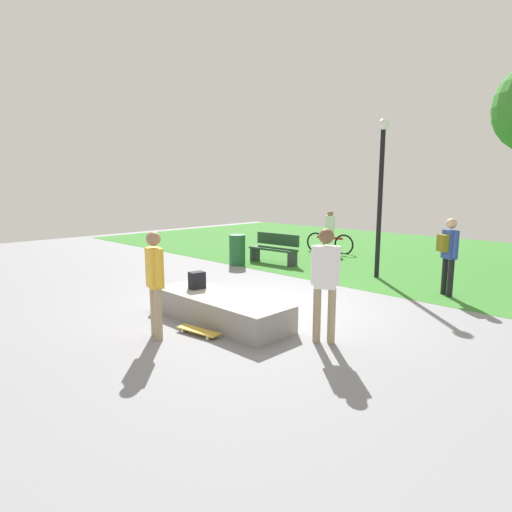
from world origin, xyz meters
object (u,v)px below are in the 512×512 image
object	(u,v)px
concrete_ledge	(219,308)
skater_performing_trick	(155,277)
skateboard_by_ledge	(198,331)
lamp_post	(381,183)
backpack_on_ledge	(197,280)
pedestrian_with_backpack	(448,250)
trash_bin	(237,250)
park_bench_by_oak	(275,248)
skater_watching	(325,276)
cyclist_on_bicycle	(330,235)

from	to	relation	value
concrete_ledge	skater_performing_trick	size ratio (longest dim) A/B	1.67
skateboard_by_ledge	lamp_post	xyz separation A→B (m)	(-0.16, 5.96, 2.38)
backpack_on_ledge	skateboard_by_ledge	world-z (taller)	backpack_on_ledge
concrete_ledge	pedestrian_with_backpack	world-z (taller)	pedestrian_with_backpack
skater_performing_trick	trash_bin	size ratio (longest dim) A/B	1.85
park_bench_by_oak	pedestrian_with_backpack	bearing A→B (deg)	-2.96
park_bench_by_oak	pedestrian_with_backpack	distance (m)	5.32
skateboard_by_ledge	park_bench_by_oak	size ratio (longest dim) A/B	0.50
skater_watching	park_bench_by_oak	distance (m)	6.77
backpack_on_ledge	skater_watching	xyz separation A→B (m)	(2.66, 0.37, 0.42)
lamp_post	trash_bin	size ratio (longest dim) A/B	4.37
skater_performing_trick	cyclist_on_bicycle	bearing A→B (deg)	108.87
skateboard_by_ledge	pedestrian_with_backpack	distance (m)	5.72
skater_performing_trick	park_bench_by_oak	size ratio (longest dim) A/B	1.04
concrete_ledge	skateboard_by_ledge	bearing A→B (deg)	-66.13
skater_watching	park_bench_by_oak	bearing A→B (deg)	138.69
pedestrian_with_backpack	skateboard_by_ledge	bearing A→B (deg)	-109.17
trash_bin	skater_performing_trick	bearing A→B (deg)	-54.37
park_bench_by_oak	backpack_on_ledge	bearing A→B (deg)	-63.47
skateboard_by_ledge	trash_bin	world-z (taller)	trash_bin
backpack_on_ledge	park_bench_by_oak	bearing A→B (deg)	37.10
lamp_post	pedestrian_with_backpack	world-z (taller)	lamp_post
concrete_ledge	lamp_post	size ratio (longest dim) A/B	0.71
concrete_ledge	backpack_on_ledge	distance (m)	0.82
park_bench_by_oak	skateboard_by_ledge	bearing A→B (deg)	-58.47
concrete_ledge	trash_bin	size ratio (longest dim) A/B	3.08
concrete_ledge	trash_bin	bearing A→B (deg)	133.77
cyclist_on_bicycle	skater_watching	bearing A→B (deg)	-55.43
trash_bin	park_bench_by_oak	bearing A→B (deg)	59.47
skateboard_by_ledge	cyclist_on_bicycle	distance (m)	9.20
lamp_post	park_bench_by_oak	bearing A→B (deg)	-173.72
lamp_post	pedestrian_with_backpack	distance (m)	2.55
park_bench_by_oak	concrete_ledge	bearing A→B (deg)	-57.45
concrete_ledge	skateboard_by_ledge	distance (m)	0.79
backpack_on_ledge	pedestrian_with_backpack	size ratio (longest dim) A/B	0.19
skater_performing_trick	cyclist_on_bicycle	size ratio (longest dim) A/B	0.93
trash_bin	concrete_ledge	bearing A→B (deg)	-46.23
skater_performing_trick	skater_watching	distance (m)	2.61
skater_performing_trick	cyclist_on_bicycle	xyz separation A→B (m)	(-3.10, 9.06, -0.35)
skater_watching	pedestrian_with_backpack	xyz separation A→B (m)	(0.22, 4.18, -0.02)
skateboard_by_ledge	trash_bin	size ratio (longest dim) A/B	0.90
skater_performing_trick	park_bench_by_oak	distance (m)	6.90
skater_performing_trick	skateboard_by_ledge	world-z (taller)	skater_performing_trick
lamp_post	skateboard_by_ledge	bearing A→B (deg)	-88.45
skater_watching	cyclist_on_bicycle	distance (m)	8.96
skater_performing_trick	lamp_post	xyz separation A→B (m)	(0.19, 6.51, 1.46)
backpack_on_ledge	skater_watching	world-z (taller)	skater_watching
backpack_on_ledge	park_bench_by_oak	world-z (taller)	park_bench_by_oak
backpack_on_ledge	park_bench_by_oak	distance (m)	5.39
skater_performing_trick	trash_bin	distance (m)	6.34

